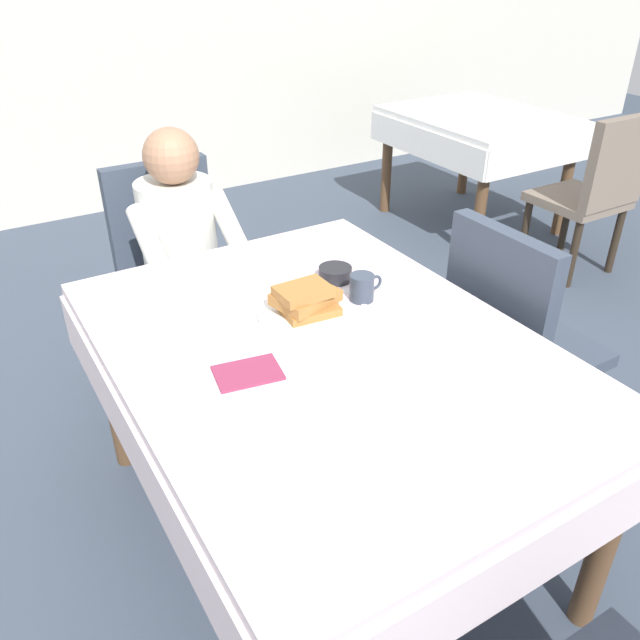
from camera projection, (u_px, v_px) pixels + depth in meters
ground_plane at (324, 528)px, 2.17m from camera, size 14.00×14.00×0.00m
dining_table_main at (324, 370)px, 1.83m from camera, size 1.12×1.52×0.74m
chair_diner at (173, 260)px, 2.74m from camera, size 0.44×0.45×0.93m
diner_person at (183, 243)px, 2.55m from camera, size 0.40×0.43×1.12m
chair_right_side at (512, 332)px, 2.24m from camera, size 0.45×0.44×0.93m
plate_breakfast at (305, 315)px, 1.91m from camera, size 0.28×0.28×0.02m
breakfast_stack at (306, 299)px, 1.89m from camera, size 0.21×0.18×0.09m
cup_coffee at (362, 287)px, 1.99m from camera, size 0.11×0.08×0.08m
bowl_butter at (335, 273)px, 2.11m from camera, size 0.11×0.11×0.04m
syrup_pitcher at (215, 302)px, 1.92m from camera, size 0.08×0.08×0.07m
fork_left_of_plate at (251, 337)px, 1.81m from camera, size 0.02×0.18×0.00m
knife_right_of_plate at (362, 303)px, 1.98m from camera, size 0.02×0.20×0.00m
spoon_near_edge at (386, 372)px, 1.67m from camera, size 0.15×0.04×0.00m
napkin_folded at (248, 373)px, 1.66m from camera, size 0.19×0.15×0.01m
background_table_far at (478, 132)px, 4.19m from camera, size 0.92×1.12×0.74m
background_chair_empty at (596, 187)px, 3.54m from camera, size 0.44×0.45×0.93m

